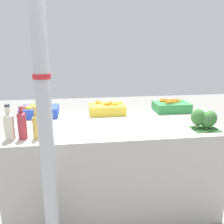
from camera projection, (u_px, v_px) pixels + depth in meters
ground_plane at (112, 199)px, 2.56m from camera, size 10.00×10.00×0.00m
market_table at (112, 162)px, 2.45m from camera, size 1.85×0.96×0.83m
support_pole at (42, 85)px, 1.51m from camera, size 0.11×0.11×2.59m
apple_crate at (39, 110)px, 2.52m from camera, size 0.37×0.26×0.13m
orange_crate at (107, 108)px, 2.62m from camera, size 0.37×0.26×0.13m
carrot_crate at (172, 106)px, 2.71m from camera, size 0.37×0.26×0.14m
broccoli_pile at (204, 119)px, 2.14m from camera, size 0.23×0.19×0.17m
juice_bottle_cloudy at (9, 125)px, 1.89m from camera, size 0.08×0.08×0.27m
juice_bottle_ruby at (22, 124)px, 1.91m from camera, size 0.07×0.07×0.27m
juice_bottle_golden at (36, 125)px, 1.92m from camera, size 0.06×0.06×0.25m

